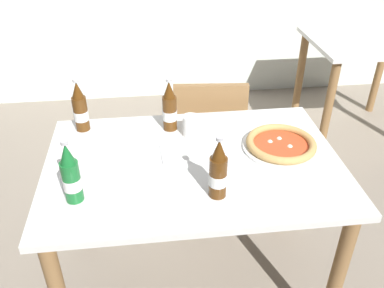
{
  "coord_description": "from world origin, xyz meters",
  "views": [
    {
      "loc": [
        -0.17,
        -1.36,
        1.72
      ],
      "look_at": [
        0.0,
        0.05,
        0.8
      ],
      "focal_mm": 38.66,
      "sensor_mm": 36.0,
      "label": 1
    }
  ],
  "objects": [
    {
      "name": "beer_bottle_extra",
      "position": [
        -0.47,
        0.31,
        0.85
      ],
      "size": [
        0.07,
        0.07,
        0.25
      ],
      "color": "#512D0F",
      "rests_on": "dining_table_main"
    },
    {
      "name": "pizza_margherita_near",
      "position": [
        0.38,
        0.05,
        0.77
      ],
      "size": [
        0.32,
        0.32,
        0.04
      ],
      "color": "white",
      "rests_on": "dining_table_main"
    },
    {
      "name": "paper_cup",
      "position": [
        0.01,
        0.2,
        0.8
      ],
      "size": [
        0.07,
        0.07,
        0.09
      ],
      "primitive_type": "cylinder",
      "color": "white",
      "rests_on": "dining_table_main"
    },
    {
      "name": "dining_table_main",
      "position": [
        0.0,
        0.0,
        0.64
      ],
      "size": [
        1.2,
        0.8,
        0.75
      ],
      "color": "silver",
      "rests_on": "ground_plane"
    },
    {
      "name": "beer_bottle_left",
      "position": [
        -0.45,
        -0.18,
        0.85
      ],
      "size": [
        0.07,
        0.07,
        0.25
      ],
      "color": "#196B2D",
      "rests_on": "dining_table_main"
    },
    {
      "name": "dining_table_background",
      "position": [
        1.41,
        1.34,
        0.59
      ],
      "size": [
        0.8,
        0.7,
        0.75
      ],
      "color": "silver",
      "rests_on": "ground_plane"
    },
    {
      "name": "chair_behind_table",
      "position": [
        0.16,
        0.61,
        0.48
      ],
      "size": [
        0.44,
        0.44,
        0.85
      ],
      "rotation": [
        0.0,
        0.0,
        3.05
      ],
      "color": "olive",
      "rests_on": "ground_plane"
    },
    {
      "name": "beer_bottle_right",
      "position": [
        -0.07,
        0.27,
        0.85
      ],
      "size": [
        0.07,
        0.07,
        0.25
      ],
      "color": "#512D0F",
      "rests_on": "dining_table_main"
    },
    {
      "name": "beer_bottle_center",
      "position": [
        0.06,
        -0.22,
        0.85
      ],
      "size": [
        0.07,
        0.07,
        0.25
      ],
      "color": "#512D0F",
      "rests_on": "dining_table_main"
    },
    {
      "name": "ground_plane",
      "position": [
        0.0,
        0.0,
        0.0
      ],
      "size": [
        8.0,
        8.0,
        0.0
      ],
      "primitive_type": "plane",
      "color": "gray"
    },
    {
      "name": "napkin_with_cutlery",
      "position": [
        -0.14,
        0.07,
        0.75
      ],
      "size": [
        0.19,
        0.19,
        0.01
      ],
      "color": "white",
      "rests_on": "dining_table_main"
    }
  ]
}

